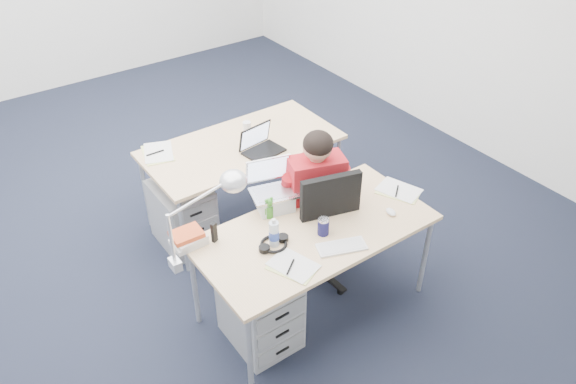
{
  "coord_description": "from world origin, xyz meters",
  "views": [
    {
      "loc": [
        -1.55,
        -3.54,
        3.11
      ],
      "look_at": [
        0.26,
        -1.0,
        0.85
      ],
      "focal_mm": 35.0,
      "sensor_mm": 36.0,
      "label": 1
    }
  ],
  "objects_px": {
    "desk_near": "(315,234)",
    "silver_laptop": "(274,188)",
    "drawer_pedestal_far": "(183,215)",
    "dark_laptop": "(264,140)",
    "can_koozie": "(323,226)",
    "drawer_pedestal_near": "(260,309)",
    "office_chair": "(317,245)",
    "wireless_keyboard": "(342,247)",
    "computer_mouse": "(391,212)",
    "seated_person": "(309,197)",
    "bear_figurine": "(269,208)",
    "book_stack": "(188,238)",
    "desk_far": "(242,148)",
    "sunglasses": "(352,183)",
    "far_cup": "(247,127)",
    "headphones": "(274,243)",
    "water_bottle": "(274,232)",
    "cordless_phone": "(214,232)",
    "desk_lamp": "(196,222)"
  },
  "relations": [
    {
      "from": "drawer_pedestal_near",
      "to": "dark_laptop",
      "type": "distance_m",
      "value": 1.37
    },
    {
      "from": "seated_person",
      "to": "book_stack",
      "type": "distance_m",
      "value": 1.04
    },
    {
      "from": "drawer_pedestal_far",
      "to": "headphones",
      "type": "height_order",
      "value": "headphones"
    },
    {
      "from": "computer_mouse",
      "to": "cordless_phone",
      "type": "relative_size",
      "value": 0.63
    },
    {
      "from": "computer_mouse",
      "to": "drawer_pedestal_far",
      "type": "bearing_deg",
      "value": 134.72
    },
    {
      "from": "seated_person",
      "to": "book_stack",
      "type": "bearing_deg",
      "value": -157.71
    },
    {
      "from": "book_stack",
      "to": "dark_laptop",
      "type": "relative_size",
      "value": 0.69
    },
    {
      "from": "drawer_pedestal_near",
      "to": "sunglasses",
      "type": "xyz_separation_m",
      "value": [
        1.01,
        0.28,
        0.47
      ]
    },
    {
      "from": "desk_near",
      "to": "silver_laptop",
      "type": "height_order",
      "value": "silver_laptop"
    },
    {
      "from": "seated_person",
      "to": "cordless_phone",
      "type": "height_order",
      "value": "seated_person"
    },
    {
      "from": "wireless_keyboard",
      "to": "water_bottle",
      "type": "bearing_deg",
      "value": 161.33
    },
    {
      "from": "water_bottle",
      "to": "far_cup",
      "type": "relative_size",
      "value": 2.07
    },
    {
      "from": "headphones",
      "to": "book_stack",
      "type": "xyz_separation_m",
      "value": [
        -0.44,
        0.33,
        0.03
      ]
    },
    {
      "from": "computer_mouse",
      "to": "can_koozie",
      "type": "bearing_deg",
      "value": 178.48
    },
    {
      "from": "computer_mouse",
      "to": "book_stack",
      "type": "distance_m",
      "value": 1.38
    },
    {
      "from": "headphones",
      "to": "bear_figurine",
      "type": "xyz_separation_m",
      "value": [
        0.14,
        0.26,
        0.06
      ]
    },
    {
      "from": "book_stack",
      "to": "sunglasses",
      "type": "xyz_separation_m",
      "value": [
        1.29,
        -0.1,
        -0.04
      ]
    },
    {
      "from": "desk_near",
      "to": "wireless_keyboard",
      "type": "bearing_deg",
      "value": -84.48
    },
    {
      "from": "drawer_pedestal_far",
      "to": "dark_laptop",
      "type": "height_order",
      "value": "dark_laptop"
    },
    {
      "from": "book_stack",
      "to": "cordless_phone",
      "type": "height_order",
      "value": "cordless_phone"
    },
    {
      "from": "wireless_keyboard",
      "to": "computer_mouse",
      "type": "bearing_deg",
      "value": 28.71
    },
    {
      "from": "desk_near",
      "to": "drawer_pedestal_far",
      "type": "bearing_deg",
      "value": 109.43
    },
    {
      "from": "sunglasses",
      "to": "drawer_pedestal_far",
      "type": "bearing_deg",
      "value": 111.55
    },
    {
      "from": "office_chair",
      "to": "seated_person",
      "type": "relative_size",
      "value": 0.84
    },
    {
      "from": "seated_person",
      "to": "can_koozie",
      "type": "height_order",
      "value": "seated_person"
    },
    {
      "from": "silver_laptop",
      "to": "bear_figurine",
      "type": "relative_size",
      "value": 2.14
    },
    {
      "from": "bear_figurine",
      "to": "headphones",
      "type": "bearing_deg",
      "value": -120.93
    },
    {
      "from": "office_chair",
      "to": "drawer_pedestal_far",
      "type": "bearing_deg",
      "value": 139.91
    },
    {
      "from": "desk_near",
      "to": "office_chair",
      "type": "distance_m",
      "value": 0.51
    },
    {
      "from": "desk_near",
      "to": "desk_lamp",
      "type": "distance_m",
      "value": 0.84
    },
    {
      "from": "office_chair",
      "to": "desk_near",
      "type": "bearing_deg",
      "value": -117.46
    },
    {
      "from": "can_koozie",
      "to": "wireless_keyboard",
      "type": "bearing_deg",
      "value": -86.69
    },
    {
      "from": "computer_mouse",
      "to": "dark_laptop",
      "type": "xyz_separation_m",
      "value": [
        -0.27,
        1.17,
        0.1
      ]
    },
    {
      "from": "book_stack",
      "to": "far_cup",
      "type": "relative_size",
      "value": 2.1
    },
    {
      "from": "drawer_pedestal_near",
      "to": "can_koozie",
      "type": "distance_m",
      "value": 0.71
    },
    {
      "from": "computer_mouse",
      "to": "far_cup",
      "type": "relative_size",
      "value": 0.9
    },
    {
      "from": "desk_far",
      "to": "dark_laptop",
      "type": "height_order",
      "value": "dark_laptop"
    },
    {
      "from": "desk_near",
      "to": "can_koozie",
      "type": "xyz_separation_m",
      "value": [
        0.01,
        -0.07,
        0.11
      ]
    },
    {
      "from": "desk_near",
      "to": "dark_laptop",
      "type": "height_order",
      "value": "dark_laptop"
    },
    {
      "from": "office_chair",
      "to": "drawer_pedestal_far",
      "type": "xyz_separation_m",
      "value": [
        -0.65,
        0.95,
        -0.02
      ]
    },
    {
      "from": "book_stack",
      "to": "cordless_phone",
      "type": "bearing_deg",
      "value": -25.77
    },
    {
      "from": "office_chair",
      "to": "seated_person",
      "type": "distance_m",
      "value": 0.37
    },
    {
      "from": "desk_near",
      "to": "silver_laptop",
      "type": "bearing_deg",
      "value": 103.68
    },
    {
      "from": "desk_far",
      "to": "can_koozie",
      "type": "height_order",
      "value": "can_koozie"
    },
    {
      "from": "desk_far",
      "to": "book_stack",
      "type": "relative_size",
      "value": 7.58
    },
    {
      "from": "drawer_pedestal_far",
      "to": "desk_lamp",
      "type": "bearing_deg",
      "value": -108.19
    },
    {
      "from": "desk_far",
      "to": "seated_person",
      "type": "relative_size",
      "value": 1.28
    },
    {
      "from": "office_chair",
      "to": "dark_laptop",
      "type": "xyz_separation_m",
      "value": [
        0.02,
        0.75,
        0.55
      ]
    },
    {
      "from": "seated_person",
      "to": "dark_laptop",
      "type": "distance_m",
      "value": 0.62
    },
    {
      "from": "silver_laptop",
      "to": "wireless_keyboard",
      "type": "height_order",
      "value": "silver_laptop"
    }
  ]
}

